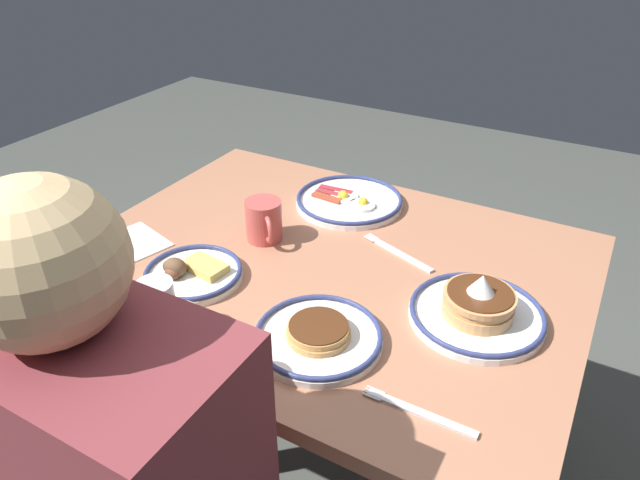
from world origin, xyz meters
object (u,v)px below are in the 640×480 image
at_px(plate_near_main, 349,201).
at_px(fork_far, 397,252).
at_px(paper_napkin, 131,244).
at_px(fork_near, 418,412).
at_px(plate_far_companion, 477,309).
at_px(plate_center_pancakes, 318,336).
at_px(drinking_glass, 159,311).
at_px(coffee_mug, 264,220).
at_px(plate_far_side, 192,273).

xyz_separation_m(plate_near_main, fork_far, (-0.20, 0.16, -0.01)).
height_order(paper_napkin, fork_near, fork_near).
bearing_deg(plate_far_companion, plate_near_main, -35.32).
height_order(plate_near_main, paper_napkin, plate_near_main).
relative_size(plate_center_pancakes, drinking_glass, 2.09).
bearing_deg(drinking_glass, paper_napkin, -35.53).
relative_size(plate_near_main, paper_napkin, 1.86).
bearing_deg(fork_far, coffee_mug, 17.26).
height_order(plate_far_companion, drinking_glass, drinking_glass).
bearing_deg(coffee_mug, drinking_glass, 93.28).
bearing_deg(paper_napkin, drinking_glass, 144.47).
height_order(coffee_mug, fork_near, coffee_mug).
bearing_deg(fork_far, paper_napkin, 25.77).
height_order(paper_napkin, fork_far, fork_far).
xyz_separation_m(coffee_mug, fork_near, (-0.51, 0.33, -0.05)).
bearing_deg(plate_far_side, plate_far_companion, -164.23).
xyz_separation_m(drinking_glass, fork_near, (-0.49, -0.05, -0.05)).
height_order(drinking_glass, fork_near, drinking_glass).
relative_size(plate_far_side, coffee_mug, 2.04).
relative_size(plate_far_companion, fork_far, 1.33).
distance_m(plate_center_pancakes, fork_near, 0.23).
bearing_deg(paper_napkin, plate_near_main, -129.77).
bearing_deg(plate_far_companion, fork_near, 87.33).
xyz_separation_m(plate_center_pancakes, plate_far_side, (0.33, -0.05, -0.00)).
bearing_deg(plate_far_side, drinking_glass, 111.46).
distance_m(plate_near_main, paper_napkin, 0.56).
height_order(plate_far_side, fork_far, plate_far_side).
xyz_separation_m(plate_center_pancakes, paper_napkin, (0.55, -0.08, -0.01)).
distance_m(plate_near_main, fork_near, 0.71).
relative_size(plate_center_pancakes, plate_far_companion, 0.91).
relative_size(drinking_glass, fork_far, 0.58).
bearing_deg(fork_near, plate_center_pancakes, -17.44).
height_order(drinking_glass, paper_napkin, drinking_glass).
bearing_deg(plate_center_pancakes, paper_napkin, -8.35).
xyz_separation_m(plate_near_main, plate_far_companion, (-0.43, 0.30, 0.01)).
height_order(plate_far_side, fork_near, plate_far_side).
relative_size(plate_center_pancakes, fork_near, 1.24).
xyz_separation_m(plate_far_companion, fork_near, (0.01, 0.27, -0.02)).
bearing_deg(plate_near_main, coffee_mug, 68.89).
bearing_deg(drinking_glass, plate_center_pancakes, -155.95).
height_order(coffee_mug, fork_far, coffee_mug).
bearing_deg(plate_far_side, plate_near_main, -106.88).
relative_size(plate_far_side, paper_napkin, 1.40).
bearing_deg(plate_center_pancakes, fork_far, -91.60).
bearing_deg(plate_far_companion, fork_far, -32.84).
xyz_separation_m(plate_center_pancakes, fork_far, (-0.01, -0.35, -0.01)).
relative_size(plate_far_companion, drinking_glass, 2.29).
xyz_separation_m(plate_far_companion, fork_far, (0.22, -0.14, -0.02)).
relative_size(plate_far_companion, fork_near, 1.36).
height_order(plate_far_side, paper_napkin, plate_far_side).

